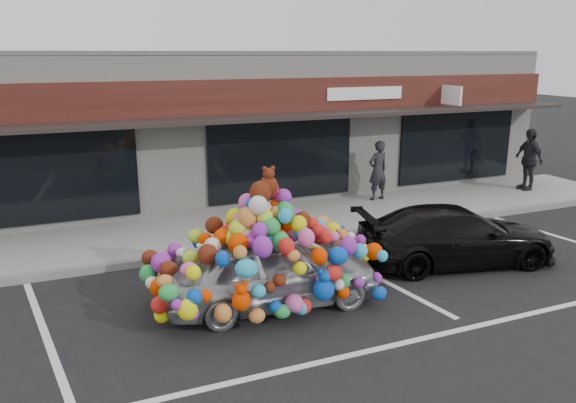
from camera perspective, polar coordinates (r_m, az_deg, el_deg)
name	(u,v)px	position (r m, az deg, el deg)	size (l,w,h in m)	color
ground	(241,303)	(10.07, -4.77, -10.25)	(90.00, 90.00, 0.00)	black
shop_building	(151,125)	(17.48, -13.70, 7.57)	(24.00, 7.20, 4.31)	beige
sidewalk	(189,234)	(13.65, -10.05, -3.23)	(26.00, 3.00, 0.15)	gray
kerb	(205,254)	(12.26, -8.45, -5.26)	(26.00, 0.18, 0.16)	slate
parking_stripe_left	(44,332)	(9.87, -23.52, -12.05)	(0.12, 4.40, 0.01)	silver
parking_stripe_mid	(373,275)	(11.32, 8.60, -7.41)	(0.12, 4.40, 0.01)	silver
parking_stripe_right	(572,241)	(14.75, 26.88, -3.57)	(0.12, 4.40, 0.01)	silver
lane_line	(413,341)	(9.04, 12.57, -13.64)	(14.00, 0.12, 0.01)	silver
toy_car	(270,262)	(9.68, -1.86, -6.12)	(2.75, 4.14, 2.34)	gray
black_sedan	(456,235)	(12.14, 16.65, -3.33)	(4.15, 1.69, 1.20)	black
pedestrian_a	(378,170)	(16.24, 9.11, 3.13)	(0.62, 0.41, 1.71)	#232329
pedestrian_c	(528,159)	(18.77, 23.24, 3.97)	(0.46, 1.11, 1.89)	black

